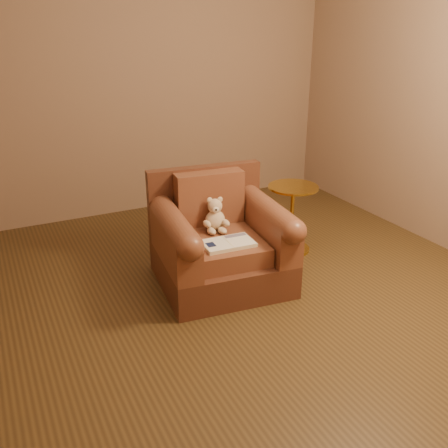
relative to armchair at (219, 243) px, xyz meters
name	(u,v)px	position (x,y,z in m)	size (l,w,h in m)	color
floor	(235,294)	(0.00, -0.25, -0.31)	(4.00, 4.00, 0.00)	#4C351A
room	(237,42)	(0.00, -0.25, 1.40)	(4.02, 4.02, 2.71)	#8E6D57
armchair	(219,243)	(0.00, 0.00, 0.00)	(0.98, 0.94, 0.81)	#562C1C
teddy_bear	(215,218)	(0.00, 0.07, 0.17)	(0.18, 0.21, 0.26)	beige
guidebook	(228,243)	(-0.04, -0.21, 0.09)	(0.37, 0.23, 0.03)	beige
side_table	(292,216)	(0.77, 0.20, 0.00)	(0.41, 0.41, 0.58)	gold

